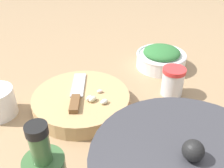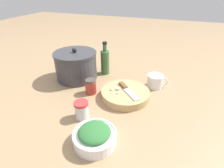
{
  "view_description": "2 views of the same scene",
  "coord_description": "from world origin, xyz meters",
  "px_view_note": "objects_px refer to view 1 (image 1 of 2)",
  "views": [
    {
      "loc": [
        0.37,
        0.35,
        0.43
      ],
      "look_at": [
        -0.0,
        -0.01,
        0.09
      ],
      "focal_mm": 40.0,
      "sensor_mm": 36.0,
      "label": 1
    },
    {
      "loc": [
        -0.72,
        -0.29,
        0.54
      ],
      "look_at": [
        0.03,
        -0.01,
        0.08
      ],
      "focal_mm": 28.0,
      "sensor_mm": 36.0,
      "label": 2
    }
  ],
  "objects_px": {
    "cutting_board": "(81,101)",
    "spice_jar": "(173,81)",
    "chef_knife": "(77,93)",
    "herb_bowl": "(161,58)",
    "honey_jar": "(144,125)",
    "garlic_cloves": "(96,99)"
  },
  "relations": [
    {
      "from": "cutting_board",
      "to": "spice_jar",
      "type": "bearing_deg",
      "value": 148.41
    },
    {
      "from": "spice_jar",
      "to": "chef_knife",
      "type": "bearing_deg",
      "value": -32.12
    },
    {
      "from": "herb_bowl",
      "to": "honey_jar",
      "type": "bearing_deg",
      "value": 28.82
    },
    {
      "from": "cutting_board",
      "to": "spice_jar",
      "type": "xyz_separation_m",
      "value": [
        -0.23,
        0.14,
        0.02
      ]
    },
    {
      "from": "cutting_board",
      "to": "herb_bowl",
      "type": "distance_m",
      "value": 0.34
    },
    {
      "from": "herb_bowl",
      "to": "spice_jar",
      "type": "bearing_deg",
      "value": 46.16
    },
    {
      "from": "garlic_cloves",
      "to": "honey_jar",
      "type": "bearing_deg",
      "value": 95.84
    },
    {
      "from": "spice_jar",
      "to": "honey_jar",
      "type": "xyz_separation_m",
      "value": [
        0.2,
        0.05,
        -0.0
      ]
    },
    {
      "from": "chef_knife",
      "to": "spice_jar",
      "type": "height_order",
      "value": "spice_jar"
    },
    {
      "from": "chef_knife",
      "to": "garlic_cloves",
      "type": "bearing_deg",
      "value": -27.63
    },
    {
      "from": "garlic_cloves",
      "to": "herb_bowl",
      "type": "bearing_deg",
      "value": -175.31
    },
    {
      "from": "chef_knife",
      "to": "herb_bowl",
      "type": "relative_size",
      "value": 0.88
    },
    {
      "from": "chef_knife",
      "to": "honey_jar",
      "type": "xyz_separation_m",
      "value": [
        -0.03,
        0.2,
        -0.0
      ]
    },
    {
      "from": "chef_knife",
      "to": "garlic_cloves",
      "type": "xyz_separation_m",
      "value": [
        -0.02,
        0.05,
        0.0
      ]
    },
    {
      "from": "garlic_cloves",
      "to": "honey_jar",
      "type": "height_order",
      "value": "honey_jar"
    },
    {
      "from": "garlic_cloves",
      "to": "herb_bowl",
      "type": "relative_size",
      "value": 0.36
    },
    {
      "from": "spice_jar",
      "to": "honey_jar",
      "type": "height_order",
      "value": "same"
    },
    {
      "from": "cutting_board",
      "to": "honey_jar",
      "type": "bearing_deg",
      "value": 97.34
    },
    {
      "from": "spice_jar",
      "to": "cutting_board",
      "type": "bearing_deg",
      "value": -31.59
    },
    {
      "from": "cutting_board",
      "to": "chef_knife",
      "type": "distance_m",
      "value": 0.03
    },
    {
      "from": "cutting_board",
      "to": "honey_jar",
      "type": "height_order",
      "value": "honey_jar"
    },
    {
      "from": "honey_jar",
      "to": "spice_jar",
      "type": "bearing_deg",
      "value": -164.82
    }
  ]
}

